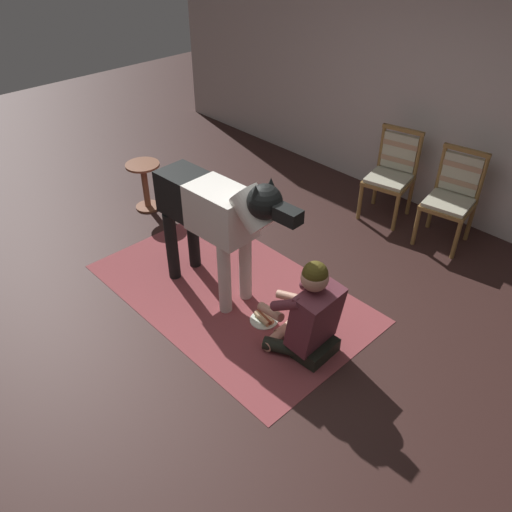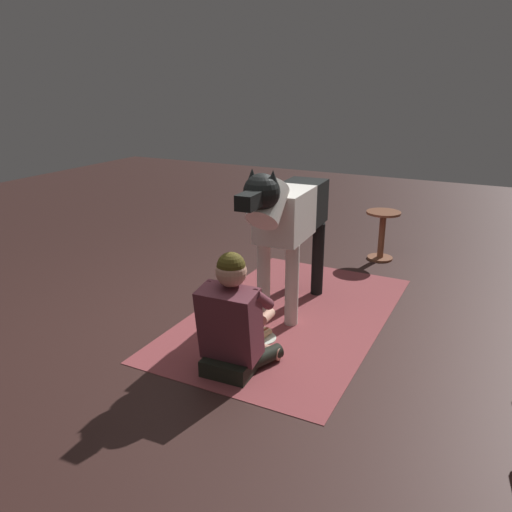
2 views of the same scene
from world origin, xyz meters
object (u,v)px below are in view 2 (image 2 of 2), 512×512
Objects in this scene: large_dog at (288,217)px; hot_dog_on_plate at (261,336)px; round_side_table at (382,231)px; person_sitting_on_floor at (233,323)px.

large_dog reaches higher than hot_dog_on_plate.
hot_dog_on_plate is at bearing -9.07° from round_side_table.
person_sitting_on_floor is 0.52× the size of large_dog.
round_side_table is at bearing 170.93° from hot_dog_on_plate.
large_dog is 3.01× the size of round_side_table.
large_dog is at bearing -177.16° from hot_dog_on_plate.
round_side_table is (-2.79, 0.35, -0.03)m from person_sitting_on_floor.
person_sitting_on_floor is 0.58m from hot_dog_on_plate.
person_sitting_on_floor is 3.58× the size of hot_dog_on_plate.
hot_dog_on_plate is (-0.48, -0.02, -0.33)m from person_sitting_on_floor.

